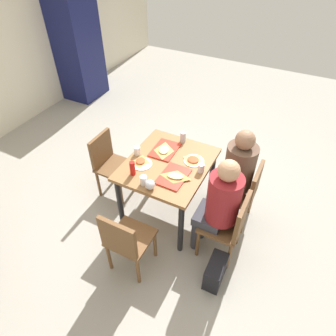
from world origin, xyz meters
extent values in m
cube|color=#9E998E|center=(0.00, 0.00, -0.01)|extent=(10.00, 10.00, 0.02)
cube|color=olive|center=(0.00, 0.00, 0.75)|extent=(1.00, 0.87, 0.04)
cylinder|color=black|center=(-0.44, -0.37, 0.37)|extent=(0.06, 0.06, 0.73)
cylinder|color=black|center=(0.44, -0.37, 0.37)|extent=(0.06, 0.06, 0.73)
cylinder|color=black|center=(-0.44, 0.37, 0.37)|extent=(0.06, 0.06, 0.73)
cylinder|color=black|center=(0.44, 0.37, 0.37)|extent=(0.06, 0.06, 0.73)
cube|color=brown|center=(-0.25, -0.73, 0.42)|extent=(0.40, 0.40, 0.03)
cube|color=brown|center=(-0.25, -0.91, 0.64)|extent=(0.38, 0.04, 0.40)
cylinder|color=brown|center=(-0.42, -0.56, 0.20)|extent=(0.04, 0.04, 0.41)
cylinder|color=brown|center=(-0.08, -0.56, 0.20)|extent=(0.04, 0.04, 0.41)
cylinder|color=brown|center=(-0.42, -0.90, 0.20)|extent=(0.04, 0.04, 0.41)
cylinder|color=brown|center=(-0.08, -0.90, 0.20)|extent=(0.04, 0.04, 0.41)
cube|color=brown|center=(0.25, -0.73, 0.42)|extent=(0.40, 0.40, 0.03)
cube|color=brown|center=(0.25, -0.91, 0.64)|extent=(0.38, 0.04, 0.40)
cylinder|color=brown|center=(0.08, -0.56, 0.20)|extent=(0.04, 0.04, 0.41)
cylinder|color=brown|center=(0.42, -0.56, 0.20)|extent=(0.04, 0.04, 0.41)
cylinder|color=brown|center=(0.08, -0.90, 0.20)|extent=(0.04, 0.04, 0.41)
cylinder|color=brown|center=(0.42, -0.90, 0.20)|extent=(0.04, 0.04, 0.41)
cube|color=brown|center=(0.00, 0.73, 0.42)|extent=(0.40, 0.40, 0.03)
cube|color=brown|center=(0.00, 0.91, 0.64)|extent=(0.38, 0.04, 0.40)
cylinder|color=brown|center=(0.17, 0.56, 0.20)|extent=(0.04, 0.04, 0.41)
cylinder|color=brown|center=(-0.17, 0.56, 0.20)|extent=(0.04, 0.04, 0.41)
cylinder|color=brown|center=(0.17, 0.90, 0.20)|extent=(0.04, 0.04, 0.41)
cylinder|color=brown|center=(-0.17, 0.90, 0.20)|extent=(0.04, 0.04, 0.41)
cube|color=brown|center=(-0.80, 0.00, 0.42)|extent=(0.40, 0.40, 0.03)
cube|color=brown|center=(-0.98, 0.00, 0.64)|extent=(0.04, 0.38, 0.40)
cylinder|color=brown|center=(-0.63, 0.17, 0.20)|extent=(0.04, 0.04, 0.41)
cylinder|color=brown|center=(-0.63, -0.17, 0.20)|extent=(0.04, 0.04, 0.41)
cylinder|color=brown|center=(-0.97, 0.17, 0.20)|extent=(0.04, 0.04, 0.41)
cylinder|color=brown|center=(-0.97, -0.17, 0.20)|extent=(0.04, 0.04, 0.41)
cylinder|color=#383842|center=(-0.33, -0.50, 0.22)|extent=(0.10, 0.10, 0.44)
cylinder|color=#383842|center=(-0.17, -0.50, 0.22)|extent=(0.10, 0.10, 0.44)
cube|color=#383842|center=(-0.25, -0.60, 0.49)|extent=(0.32, 0.28, 0.10)
cylinder|color=maroon|center=(-0.25, -0.71, 0.80)|extent=(0.32, 0.32, 0.52)
sphere|color=tan|center=(-0.25, -0.71, 1.15)|extent=(0.20, 0.20, 0.20)
cylinder|color=#383842|center=(0.17, -0.50, 0.22)|extent=(0.10, 0.10, 0.44)
cylinder|color=#383842|center=(0.33, -0.50, 0.22)|extent=(0.10, 0.10, 0.44)
cube|color=#383842|center=(0.25, -0.60, 0.49)|extent=(0.32, 0.28, 0.10)
cylinder|color=brown|center=(0.25, -0.71, 0.80)|extent=(0.32, 0.32, 0.52)
sphere|color=#8C664C|center=(0.25, -0.71, 1.15)|extent=(0.20, 0.20, 0.20)
cube|color=red|center=(-0.18, -0.15, 0.78)|extent=(0.36, 0.27, 0.02)
cube|color=red|center=(0.18, 0.13, 0.78)|extent=(0.37, 0.27, 0.02)
cylinder|color=white|center=(-0.15, 0.24, 0.78)|extent=(0.22, 0.22, 0.01)
cylinder|color=white|center=(0.15, -0.24, 0.78)|extent=(0.22, 0.22, 0.01)
pyramid|color=#C68C47|center=(-0.18, -0.18, 0.80)|extent=(0.19, 0.26, 0.01)
ellipsoid|color=#D8C67F|center=(-0.18, -0.18, 0.81)|extent=(0.13, 0.18, 0.01)
pyramid|color=tan|center=(0.15, 0.13, 0.80)|extent=(0.27, 0.23, 0.01)
ellipsoid|color=#D8C67F|center=(0.15, 0.13, 0.81)|extent=(0.19, 0.16, 0.01)
pyramid|color=#C68C47|center=(-0.13, 0.27, 0.79)|extent=(0.20, 0.18, 0.01)
ellipsoid|color=#B74723|center=(-0.13, 0.27, 0.80)|extent=(0.14, 0.13, 0.01)
pyramid|color=#DBAD60|center=(0.15, -0.23, 0.79)|extent=(0.18, 0.20, 0.01)
ellipsoid|color=#B74723|center=(0.15, -0.23, 0.80)|extent=(0.13, 0.14, 0.01)
cylinder|color=white|center=(-0.03, 0.37, 0.82)|extent=(0.07, 0.07, 0.10)
cylinder|color=white|center=(0.03, -0.37, 0.82)|extent=(0.07, 0.07, 0.10)
cylinder|color=white|center=(-0.40, 0.06, 0.82)|extent=(0.07, 0.07, 0.10)
cylinder|color=#B7BCC6|center=(0.43, 0.02, 0.84)|extent=(0.07, 0.07, 0.12)
cylinder|color=red|center=(-0.33, 0.24, 0.85)|extent=(0.06, 0.06, 0.16)
sphere|color=silver|center=(-0.43, -0.02, 0.82)|extent=(0.10, 0.10, 0.10)
cube|color=black|center=(-0.60, -0.83, 0.14)|extent=(0.32, 0.17, 0.28)
cube|color=#14194C|center=(1.98, 2.85, 0.95)|extent=(0.70, 0.60, 1.90)
camera|label=1|loc=(-2.17, -1.11, 2.84)|focal=31.77mm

